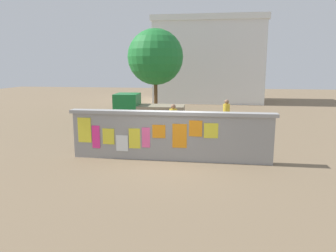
{
  "coord_description": "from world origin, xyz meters",
  "views": [
    {
      "loc": [
        1.54,
        -10.86,
        3.25
      ],
      "look_at": [
        -0.27,
        1.31,
        0.97
      ],
      "focal_mm": 34.48,
      "sensor_mm": 36.0,
      "label": 1
    }
  ],
  "objects_px": {
    "motorcycle": "(235,131)",
    "person_bystander": "(226,112)",
    "bicycle_near": "(106,141)",
    "bicycle_far": "(199,141)",
    "auto_rickshaw_truck": "(146,112)",
    "tree_roadside": "(155,57)",
    "person_walking": "(173,118)"
  },
  "relations": [
    {
      "from": "motorcycle",
      "to": "person_bystander",
      "type": "bearing_deg",
      "value": 98.19
    },
    {
      "from": "bicycle_near",
      "to": "person_bystander",
      "type": "distance_m",
      "value": 6.56
    },
    {
      "from": "bicycle_far",
      "to": "person_bystander",
      "type": "relative_size",
      "value": 1.05
    },
    {
      "from": "auto_rickshaw_truck",
      "to": "bicycle_near",
      "type": "height_order",
      "value": "auto_rickshaw_truck"
    },
    {
      "from": "auto_rickshaw_truck",
      "to": "motorcycle",
      "type": "relative_size",
      "value": 1.93
    },
    {
      "from": "auto_rickshaw_truck",
      "to": "bicycle_far",
      "type": "xyz_separation_m",
      "value": [
        2.98,
        -3.95,
        -0.54
      ]
    },
    {
      "from": "person_bystander",
      "to": "tree_roadside",
      "type": "height_order",
      "value": "tree_roadside"
    },
    {
      "from": "motorcycle",
      "to": "bicycle_near",
      "type": "height_order",
      "value": "bicycle_near"
    },
    {
      "from": "motorcycle",
      "to": "bicycle_near",
      "type": "xyz_separation_m",
      "value": [
        -5.08,
        -2.3,
        -0.1
      ]
    },
    {
      "from": "motorcycle",
      "to": "tree_roadside",
      "type": "distance_m",
      "value": 9.54
    },
    {
      "from": "auto_rickshaw_truck",
      "to": "tree_roadside",
      "type": "relative_size",
      "value": 0.64
    },
    {
      "from": "bicycle_near",
      "to": "tree_roadside",
      "type": "bearing_deg",
      "value": 89.04
    },
    {
      "from": "motorcycle",
      "to": "bicycle_far",
      "type": "bearing_deg",
      "value": -131.29
    },
    {
      "from": "auto_rickshaw_truck",
      "to": "person_bystander",
      "type": "bearing_deg",
      "value": -1.4
    },
    {
      "from": "bicycle_far",
      "to": "person_bystander",
      "type": "bearing_deg",
      "value": 73.07
    },
    {
      "from": "auto_rickshaw_truck",
      "to": "person_walking",
      "type": "bearing_deg",
      "value": -54.0
    },
    {
      "from": "bicycle_far",
      "to": "tree_roadside",
      "type": "height_order",
      "value": "tree_roadside"
    },
    {
      "from": "bicycle_near",
      "to": "tree_roadside",
      "type": "relative_size",
      "value": 0.29
    },
    {
      "from": "motorcycle",
      "to": "bicycle_far",
      "type": "distance_m",
      "value": 2.25
    },
    {
      "from": "motorcycle",
      "to": "person_walking",
      "type": "xyz_separation_m",
      "value": [
        -2.7,
        -0.16,
        0.52
      ]
    },
    {
      "from": "person_bystander",
      "to": "tree_roadside",
      "type": "relative_size",
      "value": 0.28
    },
    {
      "from": "bicycle_near",
      "to": "person_walking",
      "type": "bearing_deg",
      "value": 41.96
    },
    {
      "from": "bicycle_near",
      "to": "tree_roadside",
      "type": "xyz_separation_m",
      "value": [
        0.16,
        9.74,
        3.5
      ]
    },
    {
      "from": "person_bystander",
      "to": "motorcycle",
      "type": "bearing_deg",
      "value": -81.81
    },
    {
      "from": "bicycle_near",
      "to": "person_walking",
      "type": "xyz_separation_m",
      "value": [
        2.37,
        2.13,
        0.62
      ]
    },
    {
      "from": "motorcycle",
      "to": "bicycle_far",
      "type": "height_order",
      "value": "bicycle_far"
    },
    {
      "from": "auto_rickshaw_truck",
      "to": "tree_roadside",
      "type": "height_order",
      "value": "tree_roadside"
    },
    {
      "from": "bicycle_near",
      "to": "tree_roadside",
      "type": "height_order",
      "value": "tree_roadside"
    },
    {
      "from": "auto_rickshaw_truck",
      "to": "bicycle_near",
      "type": "xyz_separation_m",
      "value": [
        -0.61,
        -4.56,
        -0.54
      ]
    },
    {
      "from": "motorcycle",
      "to": "auto_rickshaw_truck",
      "type": "bearing_deg",
      "value": 153.11
    },
    {
      "from": "auto_rickshaw_truck",
      "to": "tree_roadside",
      "type": "xyz_separation_m",
      "value": [
        -0.45,
        5.18,
        2.96
      ]
    },
    {
      "from": "bicycle_near",
      "to": "person_bystander",
      "type": "bearing_deg",
      "value": 43.09
    }
  ]
}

